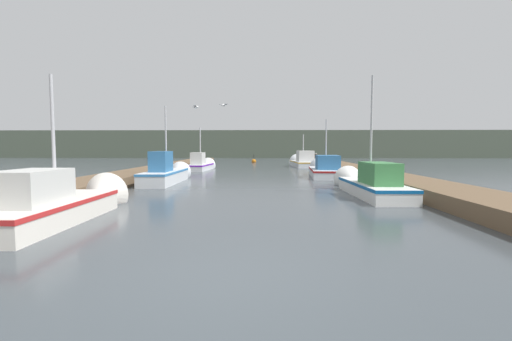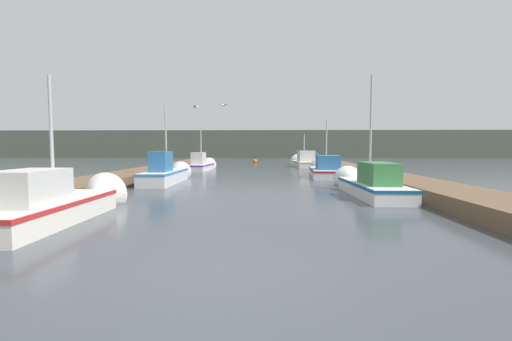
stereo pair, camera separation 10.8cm
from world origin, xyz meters
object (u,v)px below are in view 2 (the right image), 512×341
Objects in this scene: channel_buoy at (255,161)px; seagull_lead at (196,107)px; fishing_boat_0 at (61,202)px; fishing_boat_1 at (366,183)px; fishing_boat_3 at (325,169)px; mooring_piling_0 at (373,175)px; fishing_boat_5 at (303,162)px; fishing_boat_2 at (168,173)px; fishing_boat_4 at (202,165)px; mooring_piling_1 at (316,159)px; seagull_1 at (224,105)px.

seagull_lead is (-2.25, -21.64, 3.59)m from channel_buoy.
fishing_boat_1 is (8.99, 4.83, -0.02)m from fishing_boat_0.
fishing_boat_0 is 15.55m from fishing_boat_3.
mooring_piling_0 is 23.70m from channel_buoy.
fishing_boat_5 is 15.74m from mooring_piling_0.
fishing_boat_2 reaches higher than fishing_boat_5.
fishing_boat_4 is at bearing 7.94° from seagull_lead.
fishing_boat_5 reaches higher than mooring_piling_1.
seagull_lead is 1.09× the size of seagull_1.
fishing_boat_2 is 10.87× the size of seagull_1.
fishing_boat_0 is 30.39m from channel_buoy.
fishing_boat_3 is 8.97m from seagull_lead.
fishing_boat_0 is 4.35× the size of mooring_piling_1.
fishing_boat_2 is 5.58× the size of mooring_piling_0.
seagull_1 reaches higher than mooring_piling_1.
channel_buoy is (3.77, 21.37, -0.31)m from fishing_boat_2.
fishing_boat_1 reaches higher than mooring_piling_0.
fishing_boat_5 is at bearing 59.33° from fishing_boat_2.
fishing_boat_2 reaches higher than fishing_boat_4.
fishing_boat_1 is 15.81m from fishing_boat_4.
fishing_boat_5 is (8.58, 22.89, 0.00)m from fishing_boat_0.
mooring_piling_1 is (0.86, 18.77, 0.21)m from fishing_boat_1.
mooring_piling_1 is 2.35× the size of seagull_1.
mooring_piling_1 is at bearing 102.26° from seagull_1.
fishing_boat_0 is at bearing -144.15° from mooring_piling_0.
seagull_1 is (2.71, -8.33, 3.58)m from fishing_boat_4.
fishing_boat_3 is at bearing 66.81° from seagull_1.
fishing_boat_3 is 7.57m from seagull_1.
fishing_boat_3 is 5.71m from mooring_piling_0.
mooring_piling_0 is 8.23m from seagull_1.
seagull_1 is (-7.06, 2.44, 3.46)m from mooring_piling_0.
mooring_piling_0 reaches higher than channel_buoy.
fishing_boat_2 is 0.94× the size of fishing_boat_3.
mooring_piling_0 is at bearing -8.85° from fishing_boat_2.
fishing_boat_5 is (-0.23, 10.09, 0.02)m from fishing_boat_3.
fishing_boat_5 is (-0.40, 18.06, 0.03)m from fishing_boat_1.
mooring_piling_0 is (9.98, 7.21, 0.09)m from fishing_boat_0.
fishing_boat_0 is 8.76m from fishing_boat_2.
mooring_piling_0 is 0.95× the size of channel_buoy.
fishing_boat_0 is 0.88× the size of fishing_boat_3.
fishing_boat_2 is at bearing -123.10° from mooring_piling_1.
fishing_boat_1 is at bearing 27.92° from fishing_boat_0.
fishing_boat_0 is 24.45m from fishing_boat_5.
fishing_boat_0 is 12.32m from mooring_piling_0.
fishing_boat_0 is 10.22× the size of seagull_1.
seagull_lead is at bearing -118.38° from mooring_piling_1.
seagull_1 is at bearing 160.91° from mooring_piling_0.
fishing_boat_1 is 1.25× the size of fishing_boat_4.
seagull_1 reaches higher than fishing_boat_2.
fishing_boat_5 is (8.37, 4.91, 0.04)m from fishing_boat_4.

